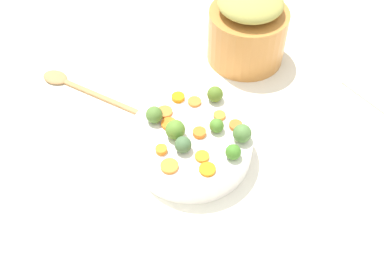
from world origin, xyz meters
TOP-DOWN VIEW (x-y plane):
  - tabletop at (0.00, 0.00)m, footprint 2.40×2.40m
  - serving_bowl_carrots at (0.03, -0.00)m, footprint 0.27×0.27m
  - metal_pot at (0.03, -0.37)m, footprint 0.21×0.21m
  - stuffing_mound at (0.03, -0.37)m, footprint 0.17×0.17m
  - carrot_slice_0 at (0.04, 0.10)m, footprint 0.05×0.05m
  - carrot_slice_1 at (-0.05, -0.05)m, footprint 0.04×0.04m
  - carrot_slice_2 at (-0.03, 0.08)m, footprint 0.04×0.04m
  - carrot_slice_3 at (0.10, -0.08)m, footprint 0.04×0.04m
  - carrot_slice_4 at (-0.01, 0.06)m, footprint 0.03×0.03m
  - carrot_slice_5 at (0.09, -0.00)m, footprint 0.05×0.05m
  - carrot_slice_6 at (-0.01, -0.06)m, footprint 0.03×0.03m
  - carrot_slice_7 at (0.07, 0.07)m, footprint 0.03×0.03m
  - carrot_slice_8 at (0.02, 0.00)m, footprint 0.03×0.03m
  - carrot_slice_9 at (0.06, -0.08)m, footprint 0.03×0.03m
  - carrot_slice_10 at (0.11, -0.03)m, footprint 0.05×0.05m
  - brussels_sprout_0 at (-0.01, -0.02)m, footprint 0.03×0.03m
  - brussels_sprout_1 at (0.02, -0.11)m, footprint 0.04×0.04m
  - brussels_sprout_2 at (-0.07, 0.03)m, footprint 0.03×0.03m
  - brussels_sprout_3 at (-0.07, -0.02)m, footprint 0.04×0.04m
  - brussels_sprout_4 at (0.12, 0.00)m, footprint 0.04×0.04m
  - brussels_sprout_5 at (0.03, 0.05)m, footprint 0.04×0.04m
  - brussels_sprout_6 at (0.06, 0.02)m, footprint 0.04×0.04m
  - wooden_spoon at (0.40, -0.09)m, footprint 0.32×0.07m
  - dish_towel at (-0.33, -0.37)m, footprint 0.18×0.17m

SIDE VIEW (x-z plane):
  - tabletop at x=0.00m, z-range 0.00..0.02m
  - dish_towel at x=-0.33m, z-range 0.02..0.03m
  - wooden_spoon at x=0.40m, z-range 0.02..0.03m
  - serving_bowl_carrots at x=0.03m, z-range 0.02..0.10m
  - metal_pot at x=0.03m, z-range 0.02..0.17m
  - carrot_slice_4 at x=-0.01m, z-range 0.10..0.10m
  - carrot_slice_2 at x=-0.03m, z-range 0.10..0.10m
  - carrot_slice_9 at x=0.06m, z-range 0.10..0.10m
  - carrot_slice_10 at x=0.11m, z-range 0.10..0.10m
  - carrot_slice_0 at x=0.04m, z-range 0.10..0.10m
  - carrot_slice_5 at x=0.09m, z-range 0.10..0.10m
  - carrot_slice_6 at x=-0.01m, z-range 0.10..0.10m
  - carrot_slice_1 at x=-0.05m, z-range 0.10..0.11m
  - carrot_slice_3 at x=0.10m, z-range 0.10..0.11m
  - carrot_slice_8 at x=0.02m, z-range 0.10..0.11m
  - carrot_slice_7 at x=0.07m, z-range 0.10..0.11m
  - brussels_sprout_0 at x=-0.01m, z-range 0.10..0.13m
  - brussels_sprout_2 at x=-0.07m, z-range 0.10..0.13m
  - brussels_sprout_5 at x=0.03m, z-range 0.10..0.13m
  - brussels_sprout_1 at x=0.02m, z-range 0.10..0.13m
  - brussels_sprout_4 at x=0.12m, z-range 0.10..0.13m
  - brussels_sprout_3 at x=-0.07m, z-range 0.10..0.14m
  - brussels_sprout_6 at x=0.06m, z-range 0.10..0.14m
  - stuffing_mound at x=0.03m, z-range 0.17..0.22m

